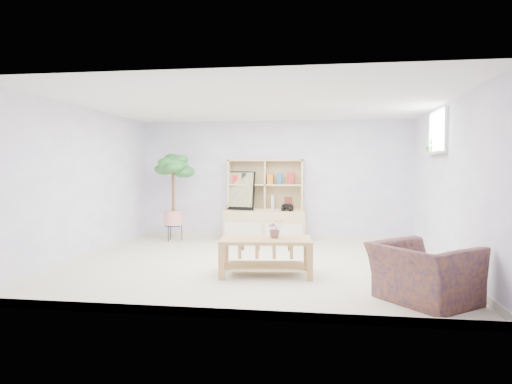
# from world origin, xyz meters

# --- Properties ---
(floor) EXTENTS (5.50, 5.00, 0.01)m
(floor) POSITION_xyz_m (0.00, 0.00, 0.00)
(floor) COLOR beige
(floor) RESTS_ON ground
(ceiling) EXTENTS (5.50, 5.00, 0.01)m
(ceiling) POSITION_xyz_m (0.00, 0.00, 2.40)
(ceiling) COLOR white
(ceiling) RESTS_ON walls
(walls) EXTENTS (5.51, 5.01, 2.40)m
(walls) POSITION_xyz_m (0.00, 0.00, 1.20)
(walls) COLOR white
(walls) RESTS_ON floor
(baseboard) EXTENTS (5.50, 5.00, 0.10)m
(baseboard) POSITION_xyz_m (0.00, 0.00, 0.05)
(baseboard) COLOR silver
(baseboard) RESTS_ON floor
(window) EXTENTS (0.10, 0.98, 0.68)m
(window) POSITION_xyz_m (2.73, 0.60, 2.00)
(window) COLOR white
(window) RESTS_ON walls
(window_sill) EXTENTS (0.14, 1.00, 0.04)m
(window_sill) POSITION_xyz_m (2.67, 0.60, 1.68)
(window_sill) COLOR silver
(window_sill) RESTS_ON walls
(storage_unit) EXTENTS (1.62, 0.55, 1.62)m
(storage_unit) POSITION_xyz_m (-0.16, 2.24, 0.81)
(storage_unit) COLOR #D3B770
(storage_unit) RESTS_ON floor
(poster) EXTENTS (0.57, 0.22, 0.78)m
(poster) POSITION_xyz_m (-0.64, 2.21, 0.99)
(poster) COLOR gold
(poster) RESTS_ON storage_unit
(toy_truck) EXTENTS (0.31, 0.24, 0.15)m
(toy_truck) POSITION_xyz_m (0.30, 2.14, 0.68)
(toy_truck) COLOR black
(toy_truck) RESTS_ON storage_unit
(coffee_table) EXTENTS (1.29, 0.80, 0.50)m
(coffee_table) POSITION_xyz_m (0.22, -0.67, 0.25)
(coffee_table) COLOR tan
(coffee_table) RESTS_ON floor
(table_plant) EXTENTS (0.28, 0.26, 0.25)m
(table_plant) POSITION_xyz_m (0.34, -0.59, 0.63)
(table_plant) COLOR #21592D
(table_plant) RESTS_ON coffee_table
(floor_tree) EXTENTS (0.74, 0.74, 1.74)m
(floor_tree) POSITION_xyz_m (-1.95, 1.92, 0.87)
(floor_tree) COLOR #2D7034
(floor_tree) RESTS_ON floor
(armchair) EXTENTS (1.28, 1.30, 0.73)m
(armchair) POSITION_xyz_m (2.07, -1.67, 0.36)
(armchair) COLOR #191C46
(armchair) RESTS_ON floor
(sill_plant) EXTENTS (0.14, 0.12, 0.23)m
(sill_plant) POSITION_xyz_m (2.67, 0.87, 1.81)
(sill_plant) COLOR #2D7034
(sill_plant) RESTS_ON window_sill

